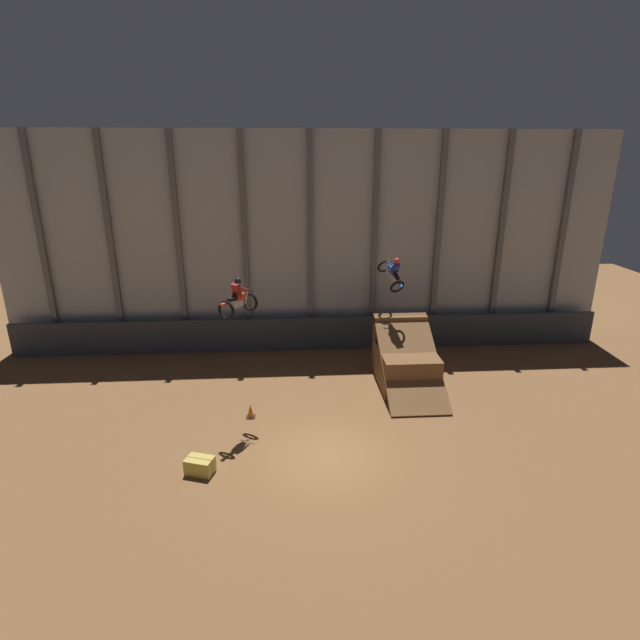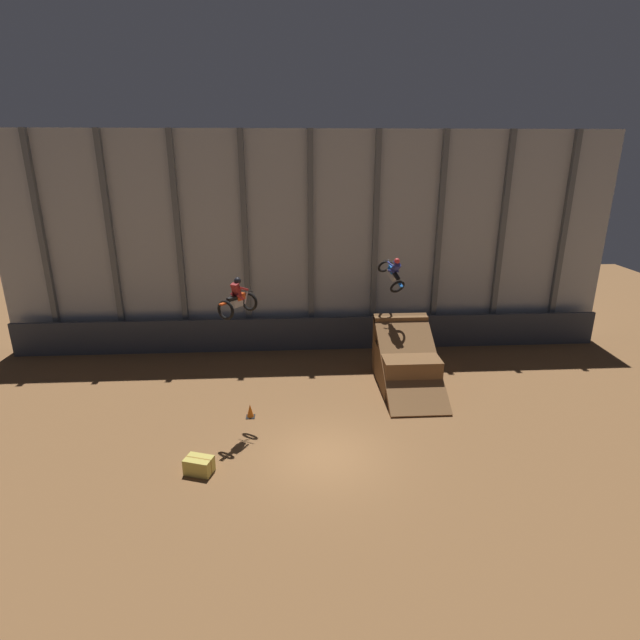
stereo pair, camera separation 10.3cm
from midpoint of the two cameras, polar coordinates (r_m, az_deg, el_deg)
name	(u,v)px [view 2 (the right image)]	position (r m, az deg, el deg)	size (l,w,h in m)	color
ground_plane	(325,456)	(18.29, 0.74, -15.28)	(60.00, 60.00, 0.00)	brown
arena_back_wall	(311,244)	(26.42, -0.97, 8.73)	(32.00, 0.40, 11.30)	#ADB2B7
lower_barrier	(312,334)	(26.93, -0.84, -1.56)	(31.36, 0.20, 1.80)	#383D47
dirt_ramp	(405,362)	(23.46, 9.80, -4.70)	(2.55, 4.95, 2.98)	brown
rider_bike_left_air	(238,300)	(18.59, -9.25, 2.29)	(1.44, 1.70, 1.47)	black
rider_bike_right_air	(393,273)	(23.49, 8.42, 5.34)	(1.24, 1.87, 1.70)	black
traffic_cone_near_ramp	(250,411)	(20.67, -7.84, -10.25)	(0.36, 0.36, 0.58)	black
hay_bale_trackside	(199,465)	(17.80, -13.49, -15.85)	(1.04, 0.85, 0.57)	#CCB751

